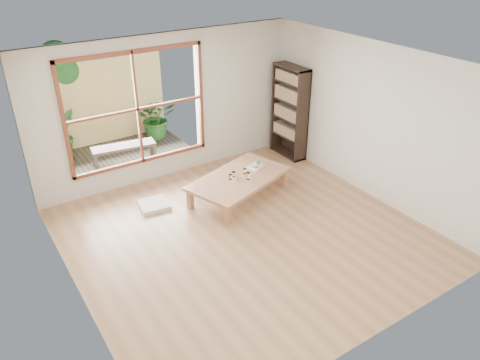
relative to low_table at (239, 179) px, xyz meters
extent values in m
plane|color=tan|center=(-0.54, -0.99, -0.34)|extent=(5.00, 5.00, 0.00)
cube|color=#B27E56|center=(0.00, 0.00, 0.02)|extent=(1.98, 1.49, 0.05)
cube|color=#B27E56|center=(-0.62, -0.63, -0.17)|extent=(0.11, 0.11, 0.33)
cube|color=#B27E56|center=(-0.88, 0.14, -0.17)|extent=(0.11, 0.11, 0.33)
cube|color=#B27E56|center=(0.88, -0.14, -0.17)|extent=(0.11, 0.11, 0.33)
cube|color=#B27E56|center=(0.62, 0.63, -0.17)|extent=(0.11, 0.11, 0.33)
cube|color=white|center=(-1.38, 0.51, -0.30)|extent=(0.53, 0.53, 0.07)
cube|color=black|center=(1.79, 0.91, 0.58)|extent=(0.29, 0.82, 1.83)
cylinder|color=silver|center=(0.08, -0.15, 0.11)|extent=(0.07, 0.07, 0.13)
cylinder|color=silver|center=(0.16, 0.05, 0.09)|extent=(0.06, 0.06, 0.09)
cylinder|color=silver|center=(-0.07, 0.07, 0.09)|extent=(0.07, 0.07, 0.08)
cylinder|color=silver|center=(-0.16, 0.02, 0.09)|extent=(0.07, 0.07, 0.08)
cube|color=white|center=(0.45, 0.15, 0.06)|extent=(0.37, 0.32, 0.02)
sphere|color=#4C742E|center=(0.53, 0.20, 0.11)|extent=(0.08, 0.08, 0.08)
cube|color=orange|center=(0.42, 0.11, 0.08)|extent=(0.07, 0.06, 0.03)
cube|color=beige|center=(0.38, 0.18, 0.08)|extent=(0.08, 0.08, 0.02)
cylinder|color=silver|center=(0.49, 0.08, 0.07)|extent=(0.17, 0.08, 0.01)
cube|color=#3A342A|center=(-1.14, 2.57, -0.34)|extent=(2.80, 2.00, 0.05)
cube|color=black|center=(-1.19, 2.29, 0.05)|extent=(1.25, 0.52, 0.05)
cube|color=black|center=(-1.77, 2.23, -0.15)|extent=(0.07, 0.07, 0.33)
cube|color=black|center=(-1.73, 2.51, -0.15)|extent=(0.07, 0.07, 0.33)
cube|color=black|center=(-0.64, 2.07, -0.15)|extent=(0.07, 0.07, 0.33)
cube|color=black|center=(-0.60, 2.34, -0.15)|extent=(0.07, 0.07, 0.33)
cube|color=#DBC670|center=(-1.14, 3.57, 0.56)|extent=(2.80, 0.06, 1.80)
imported|color=#265B21|center=(-0.10, 3.15, 0.14)|extent=(0.92, 0.83, 0.91)
imported|color=#265B21|center=(-2.10, 3.08, 0.22)|extent=(0.67, 0.59, 1.06)
cylinder|color=#4C3D2D|center=(-1.84, 3.87, 0.46)|extent=(0.14, 0.14, 1.60)
sphere|color=#265B21|center=(-1.72, 3.87, 1.31)|extent=(0.84, 0.84, 0.84)
sphere|color=#265B21|center=(-1.99, 3.95, 1.11)|extent=(0.70, 0.70, 0.70)
sphere|color=#265B21|center=(-1.81, 3.77, 1.56)|extent=(0.64, 0.64, 0.64)
camera|label=1|loc=(-3.84, -5.88, 3.79)|focal=35.00mm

